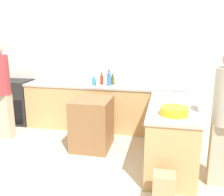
{
  "coord_description": "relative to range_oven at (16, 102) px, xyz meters",
  "views": [
    {
      "loc": [
        1.18,
        -2.83,
        1.99
      ],
      "look_at": [
        0.38,
        1.0,
        0.97
      ],
      "focal_mm": 42.0,
      "sensor_mm": 36.0,
      "label": 1
    }
  ],
  "objects": [
    {
      "name": "hot_sauce_bottle",
      "position": [
        1.94,
        0.05,
        0.56
      ],
      "size": [
        0.06,
        0.06,
        0.24
      ],
      "color": "red",
      "rests_on": "counter_back"
    },
    {
      "name": "ground_plane",
      "position": [
        2.02,
        -2.18,
        -0.47
      ],
      "size": [
        14.0,
        14.0,
        0.0
      ],
      "primitive_type": "plane",
      "color": "beige"
    },
    {
      "name": "vinegar_bottle_clear",
      "position": [
        1.9,
        -0.13,
        0.57
      ],
      "size": [
        0.07,
        0.07,
        0.28
      ],
      "color": "silver",
      "rests_on": "counter_back"
    },
    {
      "name": "counter_peninsula",
      "position": [
        3.32,
        -1.18,
        -0.0
      ],
      "size": [
        0.69,
        1.79,
        0.93
      ],
      "color": "tan",
      "rests_on": "ground_plane"
    },
    {
      "name": "olive_oil_bottle",
      "position": [
        2.16,
        0.08,
        0.55
      ],
      "size": [
        0.08,
        0.08,
        0.22
      ],
      "color": "#475B1E",
      "rests_on": "counter_back"
    },
    {
      "name": "paper_bag",
      "position": [
        3.25,
        -2.3,
        -0.26
      ],
      "size": [
        0.25,
        0.21,
        0.42
      ],
      "color": "tan",
      "rests_on": "ground_plane"
    },
    {
      "name": "island_table",
      "position": [
        2.0,
        -0.92,
        -0.03
      ],
      "size": [
        0.64,
        0.71,
        0.87
      ],
      "color": "brown",
      "rests_on": "ground_plane"
    },
    {
      "name": "wall_back",
      "position": [
        2.02,
        0.33,
        0.88
      ],
      "size": [
        8.0,
        0.06,
        2.7
      ],
      "color": "white",
      "rests_on": "ground_plane"
    },
    {
      "name": "dish_soap_bottle",
      "position": [
        1.8,
        -0.06,
        0.53
      ],
      "size": [
        0.07,
        0.07,
        0.18
      ],
      "color": "#338CBF",
      "rests_on": "counter_back"
    },
    {
      "name": "water_bottle_blue",
      "position": [
        2.11,
        -0.05,
        0.59
      ],
      "size": [
        0.08,
        0.08,
        0.32
      ],
      "color": "#386BB7",
      "rests_on": "counter_back"
    },
    {
      "name": "mixing_bowl",
      "position": [
        3.33,
        -1.69,
        0.51
      ],
      "size": [
        0.36,
        0.36,
        0.1
      ],
      "color": "yellow",
      "rests_on": "counter_peninsula"
    },
    {
      "name": "person_by_range",
      "position": [
        0.25,
        -0.83,
        0.49
      ],
      "size": [
        0.35,
        0.35,
        1.76
      ],
      "color": "#ADA38E",
      "rests_on": "ground_plane"
    },
    {
      "name": "counter_back",
      "position": [
        2.02,
        0.0,
        -0.0
      ],
      "size": [
        3.29,
        0.63,
        0.93
      ],
      "color": "tan",
      "rests_on": "ground_plane"
    },
    {
      "name": "range_oven",
      "position": [
        0.0,
        0.0,
        0.0
      ],
      "size": [
        0.74,
        0.6,
        0.94
      ],
      "color": "black",
      "rests_on": "ground_plane"
    }
  ]
}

